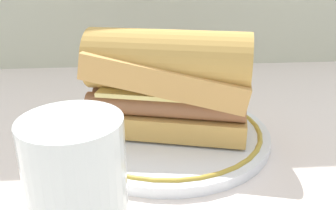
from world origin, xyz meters
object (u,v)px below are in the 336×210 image
Objects in this scene: drinking_glass at (80,208)px; butter_knife at (189,89)px; plate at (168,132)px; sausage_sandwich at (168,81)px.

drinking_glass is 0.38m from butter_knife.
plate is 1.80× the size of butter_knife.
drinking_glass is at bearing -111.50° from plate.
sausage_sandwich is at bearing 68.50° from drinking_glass.
sausage_sandwich is 1.74× the size of drinking_glass.
drinking_glass is (-0.08, -0.20, -0.03)m from sausage_sandwich.
sausage_sandwich reaches higher than butter_knife.
plate is 2.13× the size of drinking_glass.
butter_knife is (0.05, 0.16, -0.00)m from plate.
plate is at bearing -109.46° from sausage_sandwich.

